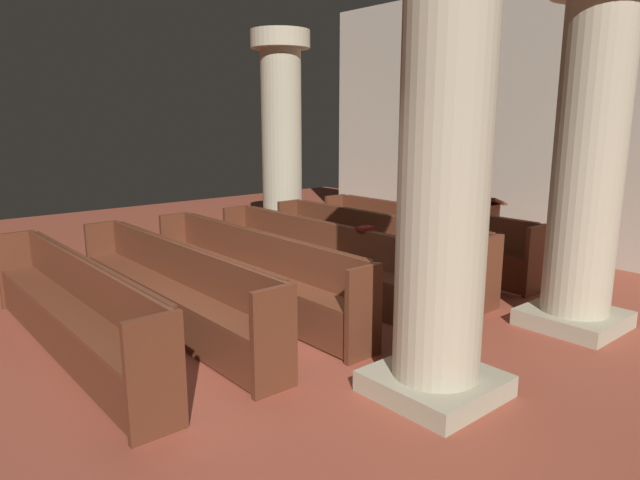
# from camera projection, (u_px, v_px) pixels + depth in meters

# --- Properties ---
(ground_plane) EXTENTS (19.20, 19.20, 0.00)m
(ground_plane) POSITION_uv_depth(u_px,v_px,m) (233.00, 344.00, 5.73)
(ground_plane) COLOR #9E4733
(back_wall) EXTENTS (10.00, 0.16, 4.50)m
(back_wall) POSITION_uv_depth(u_px,v_px,m) (552.00, 118.00, 9.12)
(back_wall) COLOR beige
(back_wall) RESTS_ON ground
(pew_row_0) EXTENTS (3.90, 0.47, 0.91)m
(pew_row_0) POSITION_uv_depth(u_px,v_px,m) (420.00, 235.00, 8.68)
(pew_row_0) COLOR brown
(pew_row_0) RESTS_ON ground
(pew_row_1) EXTENTS (3.90, 0.46, 0.91)m
(pew_row_1) POSITION_uv_depth(u_px,v_px,m) (373.00, 244.00, 8.03)
(pew_row_1) COLOR brown
(pew_row_1) RESTS_ON ground
(pew_row_2) EXTENTS (3.90, 0.46, 0.91)m
(pew_row_2) POSITION_uv_depth(u_px,v_px,m) (317.00, 255.00, 7.37)
(pew_row_2) COLOR brown
(pew_row_2) RESTS_ON ground
(pew_row_3) EXTENTS (3.90, 0.46, 0.91)m
(pew_row_3) POSITION_uv_depth(u_px,v_px,m) (251.00, 269.00, 6.72)
(pew_row_3) COLOR brown
(pew_row_3) RESTS_ON ground
(pew_row_4) EXTENTS (3.90, 0.46, 0.91)m
(pew_row_4) POSITION_uv_depth(u_px,v_px,m) (171.00, 285.00, 6.06)
(pew_row_4) COLOR brown
(pew_row_4) RESTS_ON ground
(pew_row_5) EXTENTS (3.90, 0.47, 0.91)m
(pew_row_5) POSITION_uv_depth(u_px,v_px,m) (71.00, 305.00, 5.41)
(pew_row_5) COLOR brown
(pew_row_5) RESTS_ON ground
(pillar_aisle_side) EXTENTS (1.03, 1.03, 3.72)m
(pillar_aisle_side) POSITION_uv_depth(u_px,v_px,m) (590.00, 149.00, 5.84)
(pillar_aisle_side) COLOR tan
(pillar_aisle_side) RESTS_ON ground
(pillar_far_side) EXTENTS (1.03, 1.03, 3.72)m
(pillar_far_side) POSITION_uv_depth(u_px,v_px,m) (282.00, 136.00, 10.05)
(pillar_far_side) COLOR tan
(pillar_far_side) RESTS_ON ground
(pillar_aisle_rear) EXTENTS (1.03, 1.03, 3.72)m
(pillar_aisle_rear) POSITION_uv_depth(u_px,v_px,m) (445.00, 160.00, 4.30)
(pillar_aisle_rear) COLOR tan
(pillar_aisle_rear) RESTS_ON ground
(lectern) EXTENTS (0.48, 0.45, 1.08)m
(lectern) POSITION_uv_depth(u_px,v_px,m) (485.00, 236.00, 8.83)
(lectern) COLOR #562B1A
(lectern) RESTS_ON ground
(hymn_book) EXTENTS (0.15, 0.20, 0.04)m
(hymn_book) POSITION_uv_depth(u_px,v_px,m) (365.00, 228.00, 6.90)
(hymn_book) COLOR maroon
(hymn_book) RESTS_ON pew_row_2
(kneeler_box_navy) EXTENTS (0.41, 0.29, 0.26)m
(kneeler_box_navy) POSITION_uv_depth(u_px,v_px,m) (435.00, 340.00, 5.50)
(kneeler_box_navy) COLOR navy
(kneeler_box_navy) RESTS_ON ground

